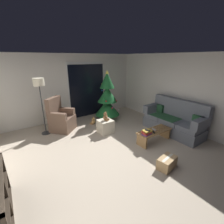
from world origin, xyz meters
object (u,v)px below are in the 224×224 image
book_stack (147,132)px  cell_phone (147,130)px  teddy_bear_chestnut (106,117)px  remote_black (154,132)px  remote_silver (154,129)px  ottoman (105,126)px  floor_lamp (39,88)px  armchair (61,119)px  teddy_bear_honey_by_tree (93,121)px  christmas_tree (107,99)px  coffee_table (154,134)px  cardboard_box_taped_mid_floor (167,163)px  couch (174,121)px

book_stack → cell_phone: cell_phone is taller
cell_phone → teddy_bear_chestnut: bearing=98.7°
remote_black → remote_silver: (0.14, 0.11, 0.00)m
remote_black → ottoman: (-0.72, 1.39, -0.16)m
cell_phone → floor_lamp: size_ratio=0.08×
remote_black → floor_lamp: size_ratio=0.09×
remote_black → armchair: 3.03m
armchair → teddy_bear_chestnut: armchair is taller
teddy_bear_chestnut → teddy_bear_honey_by_tree: (-0.02, 0.84, -0.43)m
armchair → teddy_bear_honey_by_tree: 1.16m
remote_black → book_stack: size_ratio=0.56×
remote_silver → christmas_tree: bearing=105.1°
remote_black → christmas_tree: bearing=-61.0°
book_stack → teddy_bear_honey_by_tree: bearing=102.0°
remote_silver → book_stack: 0.42m
coffee_table → book_stack: (-0.39, -0.06, 0.18)m
book_stack → armchair: bearing=123.5°
christmas_tree → armchair: christmas_tree is taller
coffee_table → teddy_bear_chestnut: size_ratio=3.86×
coffee_table → teddy_bear_chestnut: bearing=122.6°
remote_black → cardboard_box_taped_mid_floor: size_ratio=0.31×
remote_silver → cell_phone: size_ratio=1.08×
remote_black → floor_lamp: floor_lamp is taller
floor_lamp → book_stack: bearing=-49.1°
remote_black → cardboard_box_taped_mid_floor: bearing=87.2°
cardboard_box_taped_mid_floor → teddy_bear_honey_by_tree: bearing=93.8°
remote_black → christmas_tree: 2.37m
coffee_table → ottoman: 1.57m
couch → teddy_bear_chestnut: 2.24m
remote_silver → floor_lamp: floor_lamp is taller
armchair → cardboard_box_taped_mid_floor: bearing=-68.2°
teddy_bear_chestnut → floor_lamp: bearing=147.6°
couch → floor_lamp: (-3.51, 2.27, 1.11)m
couch → cell_phone: size_ratio=13.51×
armchair → cardboard_box_taped_mid_floor: size_ratio=2.25×
couch → floor_lamp: size_ratio=1.09×
armchair → coffee_table: bearing=-49.8°
christmas_tree → teddy_bear_chestnut: (-0.68, -0.93, -0.30)m
remote_silver → cardboard_box_taped_mid_floor: bearing=-113.5°
coffee_table → cell_phone: (-0.38, -0.08, 0.25)m
cardboard_box_taped_mid_floor → christmas_tree: bearing=81.2°
cell_phone → teddy_bear_honey_by_tree: (-0.47, 2.23, -0.38)m
couch → book_stack: couch is taller
cardboard_box_taped_mid_floor → floor_lamp: bearing=118.9°
floor_lamp → teddy_bear_honey_by_tree: (1.62, -0.20, -1.38)m
coffee_table → remote_black: bearing=-149.6°
ottoman → remote_silver: bearing=-56.3°
couch → remote_black: 1.16m
teddy_bear_chestnut → cardboard_box_taped_mid_floor: teddy_bear_chestnut is taller
ottoman → cell_phone: bearing=-71.8°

